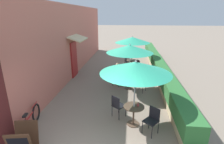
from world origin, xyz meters
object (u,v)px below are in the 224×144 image
at_px(coffee_cup_mid, 127,74).
at_px(patio_table_far, 132,63).
at_px(patio_table_near, 134,112).
at_px(patio_table_mid, 129,79).
at_px(coffee_cup_far, 131,59).
at_px(patio_umbrella_near, 136,68).
at_px(cafe_chair_mid_left, 117,77).
at_px(patio_umbrella_mid, 130,49).
at_px(cafe_chair_near_left, 152,118).
at_px(coffee_cup_near, 138,105).
at_px(patio_umbrella_far, 132,40).
at_px(cafe_chair_near_right, 118,105).
at_px(cafe_chair_far_left, 137,66).
at_px(seated_patron_mid_left, 118,73).
at_px(cafe_chair_far_right, 127,60).
at_px(menu_board, 24,143).
at_px(bicycle_leaning, 30,120).
at_px(cafe_chair_mid_right, 142,81).

relative_size(coffee_cup_mid, patio_table_far, 0.13).
distance_m(patio_table_near, patio_table_mid, 3.12).
height_order(patio_table_mid, coffee_cup_far, coffee_cup_far).
xyz_separation_m(patio_umbrella_near, cafe_chair_mid_left, (-0.86, 3.38, -1.55)).
xyz_separation_m(patio_umbrella_mid, cafe_chair_mid_left, (-0.65, 0.26, -1.55)).
height_order(coffee_cup_mid, coffee_cup_far, same).
relative_size(patio_table_mid, coffee_cup_far, 7.87).
distance_m(patio_table_mid, patio_table_far, 3.13).
bearing_deg(coffee_cup_mid, patio_table_near, -84.53).
relative_size(cafe_chair_near_left, coffee_cup_near, 9.67).
bearing_deg(coffee_cup_mid, coffee_cup_near, -81.94).
height_order(coffee_cup_near, cafe_chair_mid_left, cafe_chair_mid_left).
height_order(patio_table_near, patio_umbrella_far, patio_umbrella_far).
height_order(cafe_chair_near_right, coffee_cup_mid, cafe_chair_near_right).
height_order(cafe_chair_near_left, patio_table_mid, cafe_chair_near_left).
bearing_deg(patio_table_far, cafe_chair_far_left, -62.20).
bearing_deg(cafe_chair_mid_left, seated_patron_mid_left, 90.00).
bearing_deg(cafe_chair_near_left, cafe_chair_far_right, -42.61).
xyz_separation_m(patio_umbrella_near, menu_board, (-2.86, -1.81, -1.60)).
relative_size(cafe_chair_near_left, coffee_cup_far, 9.67).
bearing_deg(coffee_cup_far, coffee_cup_near, -87.41).
distance_m(patio_table_mid, patio_umbrella_mid, 1.58).
height_order(patio_umbrella_far, bicycle_leaning, patio_umbrella_far).
bearing_deg(bicycle_leaning, patio_umbrella_far, 55.42).
distance_m(patio_umbrella_mid, cafe_chair_mid_left, 1.70).
bearing_deg(patio_table_mid, cafe_chair_near_right, -97.75).
xyz_separation_m(patio_umbrella_far, coffee_cup_far, (-0.08, 0.13, -1.32)).
distance_m(cafe_chair_near_left, coffee_cup_far, 6.79).
bearing_deg(coffee_cup_near, coffee_cup_mid, 98.06).
xyz_separation_m(patio_table_mid, patio_umbrella_mid, (0.00, 0.00, 1.58)).
bearing_deg(cafe_chair_near_right, cafe_chair_mid_left, 134.99).
distance_m(cafe_chair_mid_left, cafe_chair_mid_right, 1.40).
relative_size(seated_patron_mid_left, coffee_cup_far, 13.89).
xyz_separation_m(patio_umbrella_near, coffee_cup_far, (-0.14, 6.36, -1.32)).
distance_m(cafe_chair_mid_right, patio_table_far, 3.42).
distance_m(patio_umbrella_mid, seated_patron_mid_left, 1.55).
xyz_separation_m(cafe_chair_near_right, seated_patron_mid_left, (-0.22, 3.09, 0.17)).
bearing_deg(cafe_chair_far_right, patio_umbrella_far, 6.29).
bearing_deg(cafe_chair_near_left, seated_patron_mid_left, -30.51).
distance_m(seated_patron_mid_left, bicycle_leaning, 4.87).
relative_size(patio_table_near, coffee_cup_mid, 7.87).
relative_size(cafe_chair_mid_left, menu_board, 0.91).
relative_size(cafe_chair_mid_left, seated_patron_mid_left, 0.70).
bearing_deg(bicycle_leaning, cafe_chair_far_left, 50.97).
bearing_deg(cafe_chair_mid_right, patio_table_far, -53.04).
relative_size(patio_table_mid, patio_umbrella_far, 0.31).
distance_m(cafe_chair_near_left, cafe_chair_mid_right, 3.24).
bearing_deg(patio_umbrella_near, cafe_chair_mid_left, 104.25).
distance_m(patio_umbrella_far, menu_board, 8.67).
xyz_separation_m(cafe_chair_near_right, coffee_cup_near, (0.72, -0.35, 0.23)).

